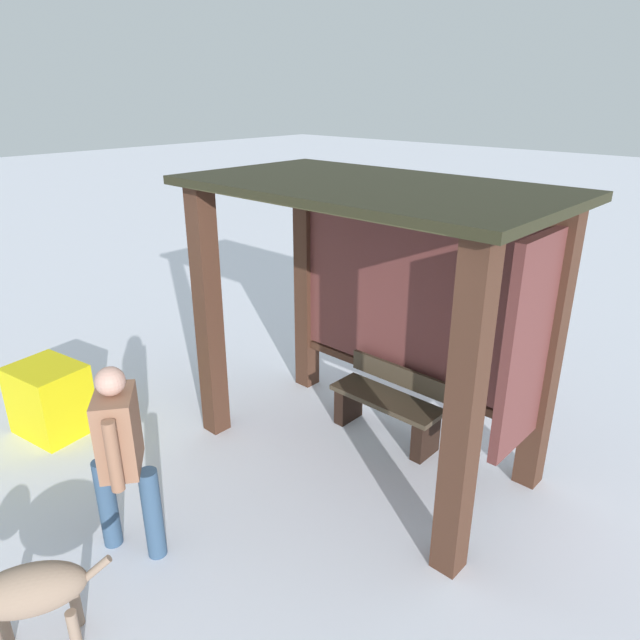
# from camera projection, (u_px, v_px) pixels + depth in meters

# --- Properties ---
(ground_plane) EXTENTS (60.00, 60.00, 0.00)m
(ground_plane) POSITION_uv_depth(u_px,v_px,m) (361.00, 452.00, 5.55)
(ground_plane) COLOR white
(bus_shelter) EXTENTS (3.15, 1.77, 2.56)m
(bus_shelter) POSITION_uv_depth(u_px,v_px,m) (391.00, 279.00, 4.98)
(bus_shelter) COLOR #45291D
(bus_shelter) RESTS_ON ground
(bench_left_inside) EXTENTS (1.15, 0.38, 0.73)m
(bench_left_inside) POSITION_uv_depth(u_px,v_px,m) (387.00, 406.00, 5.70)
(bench_left_inside) COLOR #423729
(bench_left_inside) RESTS_ON ground
(person_walking) EXTENTS (0.54, 0.45, 1.54)m
(person_walking) POSITION_uv_depth(u_px,v_px,m) (121.00, 450.00, 4.06)
(person_walking) COLOR #916249
(person_walking) RESTS_ON ground
(dog) EXTENTS (0.62, 0.91, 0.64)m
(dog) POSITION_uv_depth(u_px,v_px,m) (17.00, 594.00, 3.45)
(dog) COLOR gray
(dog) RESTS_ON ground
(grit_bin) EXTENTS (0.78, 0.67, 0.72)m
(grit_bin) POSITION_uv_depth(u_px,v_px,m) (50.00, 399.00, 5.78)
(grit_bin) COLOR yellow
(grit_bin) RESTS_ON ground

